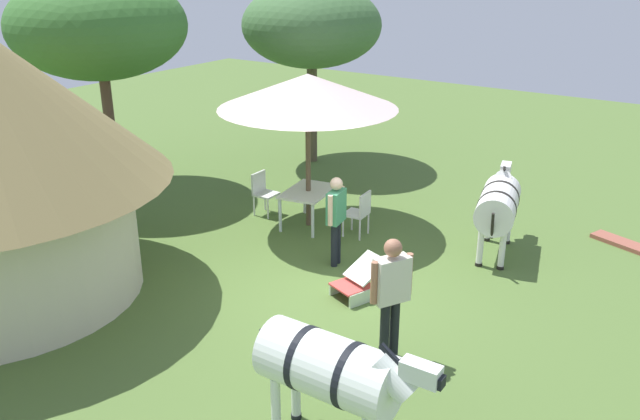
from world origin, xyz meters
TOP-DOWN VIEW (x-y plane):
  - ground_plane at (0.00, 0.00)m, footprint 36.00×36.00m
  - shade_umbrella at (2.01, 1.78)m, footprint 3.45×3.45m
  - patio_dining_table at (2.01, 1.78)m, footprint 1.34×1.01m
  - patio_chair_east_end at (1.98, 2.93)m, footprint 0.45×0.43m
  - patio_chair_west_end at (2.10, 0.64)m, footprint 0.47×0.46m
  - guest_beside_umbrella at (0.79, 0.35)m, footprint 0.58×0.27m
  - standing_watcher at (-1.25, -1.82)m, footprint 0.56×0.42m
  - striped_lounge_chair at (0.02, -0.56)m, footprint 0.95×0.78m
  - zebra_nearest_camera at (-3.15, -2.15)m, footprint 0.72×2.23m
  - zebra_by_umbrella at (2.81, -1.80)m, footprint 2.17×1.03m
  - acacia_tree_far_lawn at (5.68, 4.23)m, footprint 3.45×3.45m
  - acacia_tree_left_background at (1.33, 6.79)m, footprint 3.80×3.80m

SIDE VIEW (x-z plane):
  - ground_plane at x=0.00m, z-range 0.00..0.00m
  - striped_lounge_chair at x=0.02m, z-range -0.05..0.55m
  - patio_chair_east_end at x=1.98m, z-range 0.07..0.97m
  - patio_chair_west_end at x=2.10m, z-range 0.07..0.97m
  - patio_dining_table at x=2.01m, z-range 0.28..1.02m
  - zebra_by_umbrella at x=2.81m, z-range 0.22..1.72m
  - guest_beside_umbrella at x=0.79m, z-range 0.16..1.78m
  - zebra_nearest_camera at x=-3.15m, z-range 0.25..1.82m
  - standing_watcher at x=-1.25m, z-range 0.18..1.95m
  - shade_umbrella at x=2.01m, z-range 1.19..4.24m
  - acacia_tree_far_lawn at x=5.68m, z-range 1.21..5.72m
  - acacia_tree_left_background at x=1.33m, z-range 1.26..6.08m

